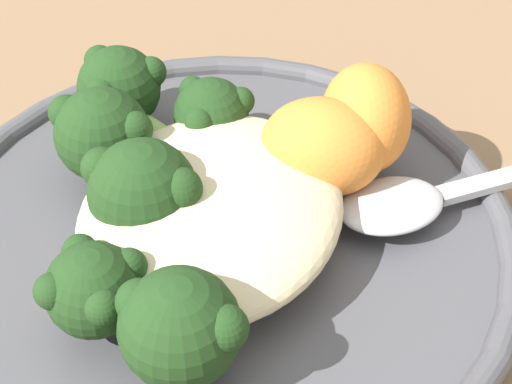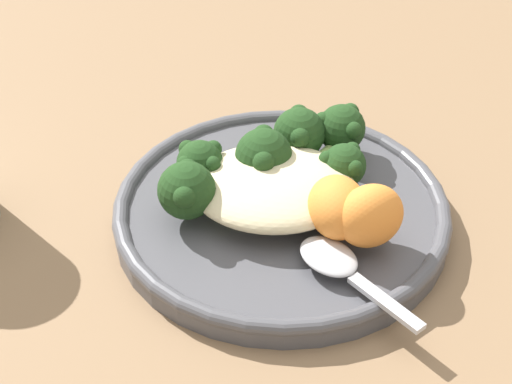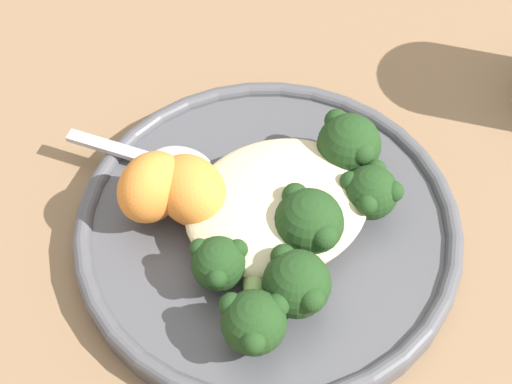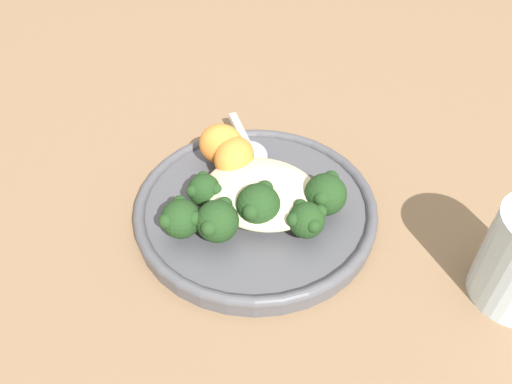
{
  "view_description": "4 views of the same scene",
  "coord_description": "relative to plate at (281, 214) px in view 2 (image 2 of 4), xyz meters",
  "views": [
    {
      "loc": [
        -0.21,
        -0.1,
        0.27
      ],
      "look_at": [
        0.03,
        -0.01,
        0.03
      ],
      "focal_mm": 60.0,
      "sensor_mm": 36.0,
      "label": 1
    },
    {
      "loc": [
        0.0,
        -0.49,
        0.43
      ],
      "look_at": [
        -0.0,
        -0.01,
        0.04
      ],
      "focal_mm": 60.0,
      "sensor_mm": 36.0,
      "label": 2
    },
    {
      "loc": [
        0.17,
        0.27,
        0.48
      ],
      "look_at": [
        0.02,
        -0.01,
        0.04
      ],
      "focal_mm": 60.0,
      "sensor_mm": 36.0,
      "label": 3
    },
    {
      "loc": [
        -0.13,
        0.34,
        0.39
      ],
      "look_at": [
        0.01,
        0.02,
        0.05
      ],
      "focal_mm": 35.0,
      "sensor_mm": 36.0,
      "label": 4
    }
  ],
  "objects": [
    {
      "name": "ground_plane",
      "position": [
        -0.01,
        0.0,
        -0.01
      ],
      "size": [
        4.0,
        4.0,
        0.0
      ],
      "primitive_type": "plane",
      "color": "#846647"
    },
    {
      "name": "plate",
      "position": [
        0.0,
        0.0,
        0.0
      ],
      "size": [
        0.25,
        0.25,
        0.02
      ],
      "color": "#4C4C51",
      "rests_on": "ground_plane"
    },
    {
      "name": "quinoa_mound",
      "position": [
        -0.01,
        -0.0,
        0.02
      ],
      "size": [
        0.12,
        0.1,
        0.03
      ],
      "primitive_type": "ellipsoid",
      "color": "beige",
      "rests_on": "plate"
    },
    {
      "name": "broccoli_stalk_0",
      "position": [
        0.04,
        0.02,
        0.03
      ],
      "size": [
        0.09,
        0.08,
        0.03
      ],
      "rotation": [
        0.0,
        0.0,
        0.68
      ],
      "color": "#8EB25B",
      "rests_on": "plate"
    },
    {
      "name": "broccoli_stalk_1",
      "position": [
        0.04,
        0.06,
        0.03
      ],
      "size": [
        0.08,
        0.12,
        0.04
      ],
      "rotation": [
        0.0,
        0.0,
        1.05
      ],
      "color": "#8EB25B",
      "rests_on": "plate"
    },
    {
      "name": "broccoli_stalk_2",
      "position": [
        0.01,
        0.05,
        0.03
      ],
      "size": [
        0.05,
        0.12,
        0.04
      ],
      "rotation": [
        0.0,
        0.0,
        1.38
      ],
      "color": "#8EB25B",
      "rests_on": "plate"
    },
    {
      "name": "broccoli_stalk_3",
      "position": [
        -0.01,
        0.02,
        0.03
      ],
      "size": [
        0.05,
        0.09,
        0.04
      ],
      "rotation": [
        0.0,
        0.0,
        1.83
      ],
      "color": "#8EB25B",
      "rests_on": "plate"
    },
    {
      "name": "broccoli_stalk_4",
      "position": [
        -0.05,
        0.02,
        0.03
      ],
      "size": [
        0.1,
        0.07,
        0.04
      ],
      "rotation": [
        0.0,
        0.0,
        2.58
      ],
      "color": "#8EB25B",
      "rests_on": "plate"
    },
    {
      "name": "broccoli_stalk_5",
      "position": [
        -0.06,
        -0.01,
        0.03
      ],
      "size": [
        0.09,
        0.05,
        0.04
      ],
      "rotation": [
        0.0,
        0.0,
        3.12
      ],
      "color": "#8EB25B",
      "rests_on": "plate"
    },
    {
      "name": "sweet_potato_chunk_0",
      "position": [
        0.06,
        -0.04,
        0.03
      ],
      "size": [
        0.06,
        0.05,
        0.05
      ],
      "primitive_type": "ellipsoid",
      "rotation": [
        0.0,
        0.0,
        3.57
      ],
      "color": "orange",
      "rests_on": "plate"
    },
    {
      "name": "sweet_potato_chunk_1",
      "position": [
        0.04,
        -0.03,
        0.03
      ],
      "size": [
        0.05,
        0.06,
        0.04
      ],
      "primitive_type": "ellipsoid",
      "rotation": [
        0.0,
        0.0,
        4.85
      ],
      "color": "orange",
      "rests_on": "plate"
    },
    {
      "name": "spoon",
      "position": [
        0.04,
        -0.07,
        0.01
      ],
      "size": [
        0.09,
        0.09,
        0.01
      ],
      "rotation": [
        0.0,
        0.0,
        5.42
      ],
      "color": "#B7B7BC",
      "rests_on": "plate"
    }
  ]
}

